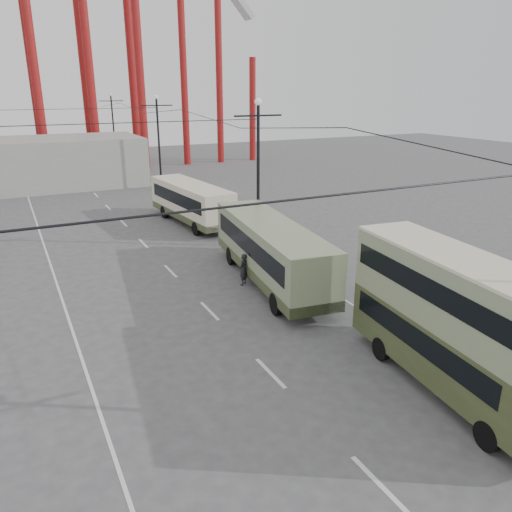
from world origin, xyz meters
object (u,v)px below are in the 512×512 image
single_decker_green (271,250)px  pedestrian (243,269)px  double_decker_bus (456,318)px  single_decker_cream (191,201)px

single_decker_green → pedestrian: bearing=174.8°
double_decker_bus → single_decker_cream: size_ratio=0.91×
single_decker_green → double_decker_bus: bearing=-79.1°
single_decker_cream → pedestrian: (-1.86, -13.19, -0.88)m
single_decker_cream → single_decker_green: bearing=-97.0°
single_decker_green → pedestrian: (-1.45, 0.33, -0.98)m
double_decker_bus → pedestrian: double_decker_bus is taller
double_decker_bus → single_decker_green: size_ratio=0.78×
double_decker_bus → single_decker_cream: double_decker_bus is taller
single_decker_green → single_decker_cream: bearing=95.8°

